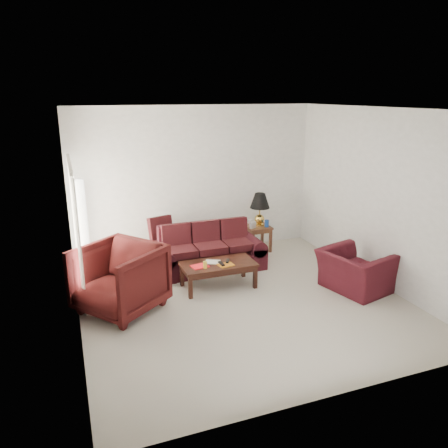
% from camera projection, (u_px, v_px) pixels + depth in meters
% --- Properties ---
extents(floor, '(5.00, 5.00, 0.00)m').
position_uv_depth(floor, '(242.00, 300.00, 7.06)').
color(floor, '#BDB6A1').
rests_on(floor, ground).
extents(blinds, '(0.10, 2.00, 2.16)m').
position_uv_depth(blinds, '(75.00, 230.00, 7.11)').
color(blinds, silver).
rests_on(blinds, ground).
extents(sofa, '(2.07, 0.91, 0.85)m').
position_uv_depth(sofa, '(209.00, 248.00, 8.17)').
color(sofa, black).
rests_on(sofa, ground).
extents(throw_pillow, '(0.51, 0.34, 0.48)m').
position_uv_depth(throw_pillow, '(161.00, 228.00, 8.42)').
color(throw_pillow, black).
rests_on(throw_pillow, sofa).
extents(end_table, '(0.49, 0.49, 0.54)m').
position_uv_depth(end_table, '(258.00, 238.00, 9.23)').
color(end_table, '#463018').
rests_on(end_table, ground).
extents(table_lamp, '(0.47, 0.47, 0.69)m').
position_uv_depth(table_lamp, '(260.00, 209.00, 9.11)').
color(table_lamp, gold).
rests_on(table_lamp, end_table).
extents(clock, '(0.14, 0.10, 0.14)m').
position_uv_depth(clock, '(253.00, 225.00, 8.99)').
color(clock, silver).
rests_on(clock, end_table).
extents(blue_canister, '(0.09, 0.09, 0.14)m').
position_uv_depth(blue_canister, '(267.00, 223.00, 9.09)').
color(blue_canister, navy).
rests_on(blue_canister, end_table).
extents(picture_frame, '(0.21, 0.21, 0.05)m').
position_uv_depth(picture_frame, '(248.00, 220.00, 9.28)').
color(picture_frame, white).
rests_on(picture_frame, end_table).
extents(floor_lamp, '(0.37, 0.37, 1.75)m').
position_uv_depth(floor_lamp, '(81.00, 226.00, 8.01)').
color(floor_lamp, white).
rests_on(floor_lamp, ground).
extents(armchair_left, '(1.59, 1.59, 1.05)m').
position_uv_depth(armchair_left, '(119.00, 279.00, 6.59)').
color(armchair_left, '#3B0E0D').
rests_on(armchair_left, ground).
extents(armchair_right, '(1.15, 1.25, 0.69)m').
position_uv_depth(armchair_right, '(354.00, 271.00, 7.34)').
color(armchair_right, '#3C0D15').
rests_on(armchair_right, ground).
extents(coffee_table, '(1.28, 0.68, 0.44)m').
position_uv_depth(coffee_table, '(218.00, 275.00, 7.49)').
color(coffee_table, black).
rests_on(coffee_table, ground).
extents(magazine_red, '(0.31, 0.25, 0.02)m').
position_uv_depth(magazine_red, '(200.00, 266.00, 7.27)').
color(magazine_red, red).
rests_on(magazine_red, coffee_table).
extents(magazine_white, '(0.31, 0.28, 0.01)m').
position_uv_depth(magazine_white, '(213.00, 262.00, 7.45)').
color(magazine_white, silver).
rests_on(magazine_white, coffee_table).
extents(magazine_orange, '(0.28, 0.23, 0.01)m').
position_uv_depth(magazine_orange, '(226.00, 265.00, 7.33)').
color(magazine_orange, '#BF6F16').
rests_on(magazine_orange, coffee_table).
extents(remote_a, '(0.06, 0.19, 0.02)m').
position_uv_depth(remote_a, '(221.00, 263.00, 7.33)').
color(remote_a, black).
rests_on(remote_a, coffee_table).
extents(remote_b, '(0.12, 0.17, 0.02)m').
position_uv_depth(remote_b, '(228.00, 261.00, 7.44)').
color(remote_b, black).
rests_on(remote_b, coffee_table).
extents(yellow_glass, '(0.08, 0.08, 0.12)m').
position_uv_depth(yellow_glass, '(205.00, 265.00, 7.19)').
color(yellow_glass, yellow).
rests_on(yellow_glass, coffee_table).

